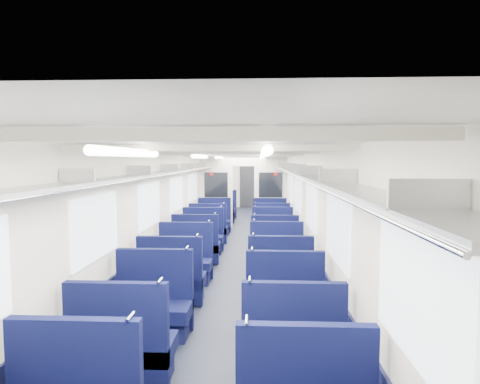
# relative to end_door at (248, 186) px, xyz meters

# --- Properties ---
(floor) EXTENTS (2.80, 18.00, 0.01)m
(floor) POSITION_rel_end_door_xyz_m (0.00, -8.94, -1.00)
(floor) COLOR black
(floor) RESTS_ON ground
(ceiling) EXTENTS (2.80, 18.00, 0.01)m
(ceiling) POSITION_rel_end_door_xyz_m (0.00, -8.94, 1.35)
(ceiling) COLOR white
(ceiling) RESTS_ON wall_left
(wall_left) EXTENTS (0.02, 18.00, 2.35)m
(wall_left) POSITION_rel_end_door_xyz_m (-1.40, -8.94, 0.18)
(wall_left) COLOR beige
(wall_left) RESTS_ON floor
(dado_left) EXTENTS (0.03, 17.90, 0.70)m
(dado_left) POSITION_rel_end_door_xyz_m (-1.39, -8.94, -0.65)
(dado_left) COLOR black
(dado_left) RESTS_ON floor
(wall_right) EXTENTS (0.02, 18.00, 2.35)m
(wall_right) POSITION_rel_end_door_xyz_m (1.40, -8.94, 0.18)
(wall_right) COLOR beige
(wall_right) RESTS_ON floor
(dado_right) EXTENTS (0.03, 17.90, 0.70)m
(dado_right) POSITION_rel_end_door_xyz_m (1.39, -8.94, -0.65)
(dado_right) COLOR black
(dado_right) RESTS_ON floor
(wall_far) EXTENTS (2.80, 0.02, 2.35)m
(wall_far) POSITION_rel_end_door_xyz_m (0.00, 0.06, 0.18)
(wall_far) COLOR beige
(wall_far) RESTS_ON floor
(luggage_rack_left) EXTENTS (0.36, 17.40, 0.18)m
(luggage_rack_left) POSITION_rel_end_door_xyz_m (-1.21, -8.94, 0.97)
(luggage_rack_left) COLOR #B2B5BA
(luggage_rack_left) RESTS_ON wall_left
(luggage_rack_right) EXTENTS (0.36, 17.40, 0.18)m
(luggage_rack_right) POSITION_rel_end_door_xyz_m (1.21, -8.94, 0.97)
(luggage_rack_right) COLOR #B2B5BA
(luggage_rack_right) RESTS_ON wall_right
(windows) EXTENTS (2.78, 15.60, 0.75)m
(windows) POSITION_rel_end_door_xyz_m (0.00, -9.40, 0.42)
(windows) COLOR white
(windows) RESTS_ON wall_left
(ceiling_fittings) EXTENTS (2.70, 16.06, 0.11)m
(ceiling_fittings) POSITION_rel_end_door_xyz_m (0.00, -9.20, 1.29)
(ceiling_fittings) COLOR silver
(ceiling_fittings) RESTS_ON ceiling
(end_door) EXTENTS (0.75, 0.06, 2.00)m
(end_door) POSITION_rel_end_door_xyz_m (0.00, 0.00, 0.00)
(end_door) COLOR black
(end_door) RESTS_ON floor
(bulkhead) EXTENTS (2.80, 0.10, 2.35)m
(bulkhead) POSITION_rel_end_door_xyz_m (-0.00, -5.69, 0.23)
(bulkhead) COLOR silver
(bulkhead) RESTS_ON floor
(seat_4) EXTENTS (0.98, 0.54, 1.10)m
(seat_4) POSITION_rel_end_door_xyz_m (-0.83, -14.93, -0.66)
(seat_4) COLOR #0C113C
(seat_4) RESTS_ON floor
(seat_5) EXTENTS (0.98, 0.54, 1.10)m
(seat_5) POSITION_rel_end_door_xyz_m (0.83, -14.85, -0.66)
(seat_5) COLOR #0C113C
(seat_5) RESTS_ON floor
(seat_6) EXTENTS (0.98, 0.54, 1.10)m
(seat_6) POSITION_rel_end_door_xyz_m (-0.83, -13.79, -0.66)
(seat_6) COLOR #0C113C
(seat_6) RESTS_ON floor
(seat_7) EXTENTS (0.98, 0.54, 1.10)m
(seat_7) POSITION_rel_end_door_xyz_m (0.83, -13.83, -0.66)
(seat_7) COLOR #0C113C
(seat_7) RESTS_ON floor
(seat_8) EXTENTS (0.98, 0.54, 1.10)m
(seat_8) POSITION_rel_end_door_xyz_m (-0.83, -12.67, -0.66)
(seat_8) COLOR #0C113C
(seat_8) RESTS_ON floor
(seat_9) EXTENTS (0.98, 0.54, 1.10)m
(seat_9) POSITION_rel_end_door_xyz_m (0.83, -12.55, -0.66)
(seat_9) COLOR #0C113C
(seat_9) RESTS_ON floor
(seat_10) EXTENTS (0.98, 0.54, 1.10)m
(seat_10) POSITION_rel_end_door_xyz_m (-0.83, -11.56, -0.66)
(seat_10) COLOR #0C113C
(seat_10) RESTS_ON floor
(seat_11) EXTENTS (0.98, 0.54, 1.10)m
(seat_11) POSITION_rel_end_door_xyz_m (0.83, -11.39, -0.66)
(seat_11) COLOR #0C113C
(seat_11) RESTS_ON floor
(seat_12) EXTENTS (0.98, 0.54, 1.10)m
(seat_12) POSITION_rel_end_door_xyz_m (-0.83, -10.23, -0.66)
(seat_12) COLOR #0C113C
(seat_12) RESTS_ON floor
(seat_13) EXTENTS (0.98, 0.54, 1.10)m
(seat_13) POSITION_rel_end_door_xyz_m (0.83, -10.27, -0.66)
(seat_13) COLOR #0C113C
(seat_13) RESTS_ON floor
(seat_14) EXTENTS (0.98, 0.54, 1.10)m
(seat_14) POSITION_rel_end_door_xyz_m (-0.83, -9.25, -0.66)
(seat_14) COLOR #0C113C
(seat_14) RESTS_ON floor
(seat_15) EXTENTS (0.98, 0.54, 1.10)m
(seat_15) POSITION_rel_end_door_xyz_m (0.83, -9.08, -0.66)
(seat_15) COLOR #0C113C
(seat_15) RESTS_ON floor
(seat_16) EXTENTS (0.98, 0.54, 1.10)m
(seat_16) POSITION_rel_end_door_xyz_m (-0.83, -8.13, -0.66)
(seat_16) COLOR #0C113C
(seat_16) RESTS_ON floor
(seat_17) EXTENTS (0.98, 0.54, 1.10)m
(seat_17) POSITION_rel_end_door_xyz_m (0.83, -7.92, -0.66)
(seat_17) COLOR #0C113C
(seat_17) RESTS_ON floor
(seat_18) EXTENTS (0.98, 0.54, 1.10)m
(seat_18) POSITION_rel_end_door_xyz_m (-0.83, -6.80, -0.66)
(seat_18) COLOR #0C113C
(seat_18) RESTS_ON floor
(seat_19) EXTENTS (0.98, 0.54, 1.10)m
(seat_19) POSITION_rel_end_door_xyz_m (0.83, -6.81, -0.66)
(seat_19) COLOR #0C113C
(seat_19) RESTS_ON floor
(seat_20) EXTENTS (0.98, 0.54, 1.10)m
(seat_20) POSITION_rel_end_door_xyz_m (-0.83, -4.72, -0.66)
(seat_20) COLOR #0C113C
(seat_20) RESTS_ON floor
(seat_21) EXTENTS (0.98, 0.54, 1.10)m
(seat_21) POSITION_rel_end_door_xyz_m (0.83, -4.73, -0.66)
(seat_21) COLOR #0C113C
(seat_21) RESTS_ON floor
(seat_22) EXTENTS (0.98, 0.54, 1.10)m
(seat_22) POSITION_rel_end_door_xyz_m (-0.83, -3.68, -0.66)
(seat_22) COLOR #0C113C
(seat_22) RESTS_ON floor
(seat_23) EXTENTS (0.98, 0.54, 1.10)m
(seat_23) POSITION_rel_end_door_xyz_m (0.83, -3.67, -0.66)
(seat_23) COLOR #0C113C
(seat_23) RESTS_ON floor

